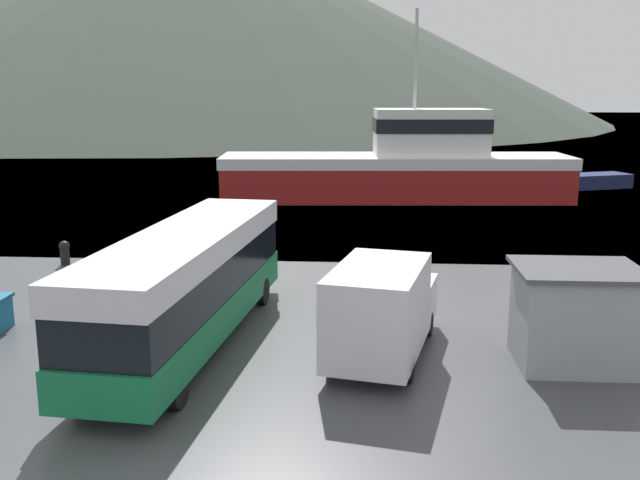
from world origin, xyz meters
TOP-DOWN VIEW (x-y plane):
  - water_surface at (0.00, 138.94)m, footprint 240.00×240.00m
  - hill_backdrop at (-34.02, 145.46)m, footprint 170.93×170.93m
  - tour_bus at (-1.05, 9.10)m, footprint 3.58×11.67m
  - delivery_van at (4.33, 8.46)m, footprint 3.32×6.00m
  - fishing_boat at (6.07, 36.15)m, footprint 22.46×6.53m
  - dock_kiosk at (9.33, 8.31)m, footprint 3.21×2.65m
  - small_boat at (19.73, 42.26)m, footprint 6.32×4.10m
  - mooring_bollard at (-8.41, 17.79)m, footprint 0.43×0.43m

SIDE VIEW (x-z plane):
  - water_surface at x=0.00m, z-range 0.00..0.00m
  - small_boat at x=19.73m, z-range 0.00..1.00m
  - mooring_bollard at x=-8.41m, z-range 0.04..1.03m
  - dock_kiosk at x=9.33m, z-range 0.01..2.62m
  - delivery_van at x=4.33m, z-range 0.06..2.70m
  - tour_bus at x=-1.05m, z-range 0.21..3.46m
  - fishing_boat at x=6.07m, z-range -3.75..8.10m
  - hill_backdrop at x=-34.02m, z-range 0.00..43.07m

